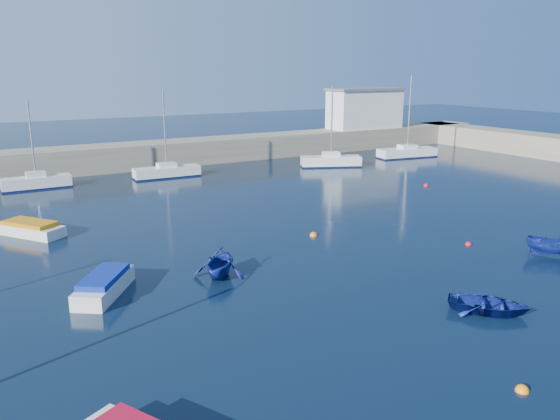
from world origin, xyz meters
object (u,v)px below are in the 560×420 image
sailboat_8 (407,152)px  motorboat_1 (104,285)px  motorboat_2 (30,229)px  dinghy_right (554,246)px  sailboat_5 (36,182)px  dinghy_center (489,305)px  sailboat_7 (331,161)px  sailboat_6 (167,172)px  harbor_office (365,109)px  dinghy_left (220,262)px

sailboat_8 → motorboat_1: sailboat_8 is taller
motorboat_2 → dinghy_right: 31.79m
sailboat_5 → motorboat_1: bearing=179.3°
sailboat_5 → motorboat_2: 15.14m
sailboat_8 → dinghy_center: bearing=149.8°
sailboat_7 → dinghy_center: (-15.57, -33.66, -0.28)m
sailboat_6 → dinghy_center: bearing=-174.6°
sailboat_5 → motorboat_1: size_ratio=1.80×
harbor_office → motorboat_2: 49.08m
harbor_office → sailboat_8: sailboat_8 is taller
dinghy_left → sailboat_6: bearing=117.0°
dinghy_left → dinghy_center: bearing=-8.7°
sailboat_6 → sailboat_7: sailboat_7 is taller
dinghy_center → dinghy_right: (9.30, 3.16, 0.22)m
harbor_office → sailboat_7: 16.71m
dinghy_right → harbor_office: bearing=23.0°
dinghy_left → sailboat_8: bearing=75.0°
sailboat_5 → harbor_office: bearing=-81.6°
dinghy_center → harbor_office: bearing=18.2°
dinghy_left → dinghy_right: 18.91m
sailboat_5 → motorboat_1: sailboat_5 is taller
harbor_office → motorboat_1: size_ratio=2.34×
sailboat_5 → dinghy_right: sailboat_5 is taller
harbor_office → sailboat_8: bearing=-95.6°
sailboat_7 → dinghy_right: size_ratio=2.89×
sailboat_8 → dinghy_center: 43.74m
sailboat_8 → dinghy_left: 43.22m
sailboat_7 → dinghy_center: bearing=178.9°
sailboat_6 → motorboat_2: bearing=138.0°
motorboat_1 → dinghy_right: 24.45m
sailboat_7 → motorboat_1: size_ratio=2.01×
sailboat_7 → dinghy_left: bearing=158.6°
sailboat_6 → motorboat_1: sailboat_6 is taller
sailboat_7 → dinghy_right: 31.14m
motorboat_1 → motorboat_2: (-1.86, 12.08, -0.04)m
sailboat_6 → dinghy_right: bearing=-159.2°
sailboat_5 → dinghy_center: size_ratio=2.27×
sailboat_5 → dinghy_right: bearing=-146.2°
dinghy_center → motorboat_2: bearing=86.1°
motorboat_1 → dinghy_center: motorboat_1 is taller
sailboat_7 → motorboat_1: 37.59m
sailboat_6 → motorboat_1: 28.97m
dinghy_center → dinghy_right: dinghy_right is taller
sailboat_8 → motorboat_2: (-43.11, -11.67, -0.17)m
harbor_office → dinghy_right: size_ratio=3.37×
sailboat_5 → sailboat_8: bearing=-94.6°
harbor_office → sailboat_5: bearing=-171.6°
motorboat_1 → dinghy_center: bearing=-1.5°
sailboat_5 → dinghy_right: (22.99, -34.38, -0.04)m
harbor_office → sailboat_5: 42.53m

